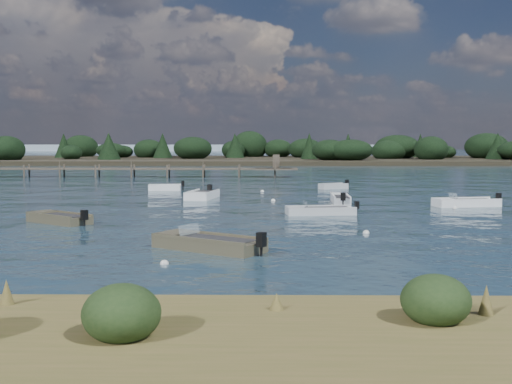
{
  "coord_description": "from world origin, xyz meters",
  "views": [
    {
      "loc": [
        2.53,
        -28.61,
        4.49
      ],
      "look_at": [
        2.01,
        14.0,
        1.0
      ],
      "focal_mm": 45.0,
      "sensor_mm": 36.0,
      "label": 1
    }
  ],
  "objects_px": {
    "dinghy_extra_a": "(340,200)",
    "dinghy_mid_white_a": "(320,212)",
    "dinghy_mid_white_b": "(466,204)",
    "tender_far_white": "(165,189)",
    "dinghy_mid_grey": "(59,220)",
    "dinghy_extra_b": "(202,196)",
    "jetty": "(62,169)",
    "dinghy_near_olive": "(208,246)",
    "tender_far_grey_b": "(333,187)"
  },
  "relations": [
    {
      "from": "dinghy_mid_white_a",
      "to": "dinghy_near_olive",
      "type": "distance_m",
      "value": 13.67
    },
    {
      "from": "tender_far_white",
      "to": "dinghy_mid_grey",
      "type": "distance_m",
      "value": 22.41
    },
    {
      "from": "dinghy_near_olive",
      "to": "dinghy_extra_b",
      "type": "relative_size",
      "value": 1.11
    },
    {
      "from": "tender_far_grey_b",
      "to": "jetty",
      "type": "bearing_deg",
      "value": 149.35
    },
    {
      "from": "dinghy_extra_a",
      "to": "dinghy_mid_white_a",
      "type": "height_order",
      "value": "dinghy_extra_a"
    },
    {
      "from": "dinghy_extra_b",
      "to": "jetty",
      "type": "distance_m",
      "value": 34.17
    },
    {
      "from": "tender_far_grey_b",
      "to": "jetty",
      "type": "xyz_separation_m",
      "value": [
        -30.63,
        18.15,
        0.84
      ]
    },
    {
      "from": "dinghy_extra_b",
      "to": "tender_far_grey_b",
      "type": "xyz_separation_m",
      "value": [
        11.06,
        9.84,
        -0.02
      ]
    },
    {
      "from": "tender_far_white",
      "to": "tender_far_grey_b",
      "type": "xyz_separation_m",
      "value": [
        15.14,
        1.93,
        -0.01
      ]
    },
    {
      "from": "dinghy_mid_white_b",
      "to": "tender_far_white",
      "type": "bearing_deg",
      "value": 149.28
    },
    {
      "from": "dinghy_mid_white_a",
      "to": "dinghy_extra_b",
      "type": "xyz_separation_m",
      "value": [
        -8.09,
        10.29,
        0.03
      ]
    },
    {
      "from": "dinghy_extra_b",
      "to": "jetty",
      "type": "xyz_separation_m",
      "value": [
        -19.57,
        27.99,
        0.82
      ]
    },
    {
      "from": "tender_far_grey_b",
      "to": "dinghy_mid_grey",
      "type": "relative_size",
      "value": 0.72
    },
    {
      "from": "dinghy_mid_white_a",
      "to": "tender_far_white",
      "type": "relative_size",
      "value": 1.41
    },
    {
      "from": "dinghy_extra_a",
      "to": "dinghy_near_olive",
      "type": "distance_m",
      "value": 21.3
    },
    {
      "from": "tender_far_grey_b",
      "to": "jetty",
      "type": "height_order",
      "value": "jetty"
    },
    {
      "from": "dinghy_mid_white_b",
      "to": "dinghy_near_olive",
      "type": "xyz_separation_m",
      "value": [
        -15.91,
        -17.32,
        0.01
      ]
    },
    {
      "from": "tender_far_white",
      "to": "dinghy_extra_b",
      "type": "relative_size",
      "value": 0.72
    },
    {
      "from": "dinghy_mid_white_b",
      "to": "tender_far_white",
      "type": "xyz_separation_m",
      "value": [
        -22.42,
        13.32,
        0.0
      ]
    },
    {
      "from": "dinghy_extra_a",
      "to": "jetty",
      "type": "height_order",
      "value": "jetty"
    },
    {
      "from": "tender_far_white",
      "to": "dinghy_extra_b",
      "type": "height_order",
      "value": "dinghy_extra_b"
    },
    {
      "from": "dinghy_mid_white_a",
      "to": "dinghy_mid_white_b",
      "type": "height_order",
      "value": "dinghy_mid_white_b"
    },
    {
      "from": "dinghy_mid_white_b",
      "to": "tender_far_grey_b",
      "type": "bearing_deg",
      "value": 115.53
    },
    {
      "from": "dinghy_extra_a",
      "to": "dinghy_mid_white_a",
      "type": "xyz_separation_m",
      "value": [
        -2.1,
        -7.39,
        -0.02
      ]
    },
    {
      "from": "tender_far_white",
      "to": "dinghy_extra_a",
      "type": "bearing_deg",
      "value": -37.14
    },
    {
      "from": "tender_far_grey_b",
      "to": "dinghy_extra_a",
      "type": "bearing_deg",
      "value": -93.91
    },
    {
      "from": "dinghy_mid_white_a",
      "to": "tender_far_white",
      "type": "bearing_deg",
      "value": 123.77
    },
    {
      "from": "dinghy_extra_a",
      "to": "dinghy_mid_grey",
      "type": "bearing_deg",
      "value": -145.22
    },
    {
      "from": "dinghy_mid_white_a",
      "to": "tender_far_grey_b",
      "type": "distance_m",
      "value": 20.34
    },
    {
      "from": "dinghy_extra_a",
      "to": "dinghy_extra_b",
      "type": "xyz_separation_m",
      "value": [
        -10.19,
        2.9,
        0.01
      ]
    },
    {
      "from": "dinghy_extra_a",
      "to": "tender_far_grey_b",
      "type": "distance_m",
      "value": 12.77
    },
    {
      "from": "dinghy_extra_b",
      "to": "tender_far_white",
      "type": "bearing_deg",
      "value": 117.26
    },
    {
      "from": "dinghy_mid_white_a",
      "to": "dinghy_extra_b",
      "type": "distance_m",
      "value": 13.09
    },
    {
      "from": "dinghy_near_olive",
      "to": "jetty",
      "type": "height_order",
      "value": "jetty"
    },
    {
      "from": "dinghy_extra_a",
      "to": "dinghy_extra_b",
      "type": "height_order",
      "value": "dinghy_extra_b"
    },
    {
      "from": "dinghy_mid_white_a",
      "to": "dinghy_mid_grey",
      "type": "xyz_separation_m",
      "value": [
        -14.45,
        -4.1,
        0.01
      ]
    },
    {
      "from": "dinghy_mid_white_b",
      "to": "tender_far_white",
      "type": "distance_m",
      "value": 26.08
    },
    {
      "from": "dinghy_extra_a",
      "to": "jetty",
      "type": "xyz_separation_m",
      "value": [
        -29.76,
        30.89,
        0.83
      ]
    },
    {
      "from": "dinghy_mid_white_a",
      "to": "dinghy_mid_white_b",
      "type": "xyz_separation_m",
      "value": [
        10.26,
        4.87,
        0.02
      ]
    },
    {
      "from": "dinghy_near_olive",
      "to": "dinghy_extra_b",
      "type": "bearing_deg",
      "value": 96.12
    },
    {
      "from": "dinghy_extra_b",
      "to": "dinghy_mid_grey",
      "type": "distance_m",
      "value": 15.73
    },
    {
      "from": "dinghy_mid_grey",
      "to": "jetty",
      "type": "bearing_deg",
      "value": 107.32
    },
    {
      "from": "dinghy_extra_b",
      "to": "jetty",
      "type": "relative_size",
      "value": 0.07
    },
    {
      "from": "dinghy_mid_white_b",
      "to": "jetty",
      "type": "height_order",
      "value": "jetty"
    },
    {
      "from": "dinghy_mid_grey",
      "to": "jetty",
      "type": "relative_size",
      "value": 0.06
    },
    {
      "from": "dinghy_mid_white_b",
      "to": "dinghy_mid_white_a",
      "type": "bearing_deg",
      "value": -154.61
    },
    {
      "from": "dinghy_extra_b",
      "to": "dinghy_mid_white_a",
      "type": "bearing_deg",
      "value": -51.81
    },
    {
      "from": "dinghy_extra_a",
      "to": "tender_far_grey_b",
      "type": "xyz_separation_m",
      "value": [
        0.87,
        12.74,
        -0.01
      ]
    },
    {
      "from": "dinghy_mid_grey",
      "to": "dinghy_extra_b",
      "type": "bearing_deg",
      "value": 66.16
    },
    {
      "from": "jetty",
      "to": "dinghy_near_olive",
      "type": "bearing_deg",
      "value": -66.54
    }
  ]
}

